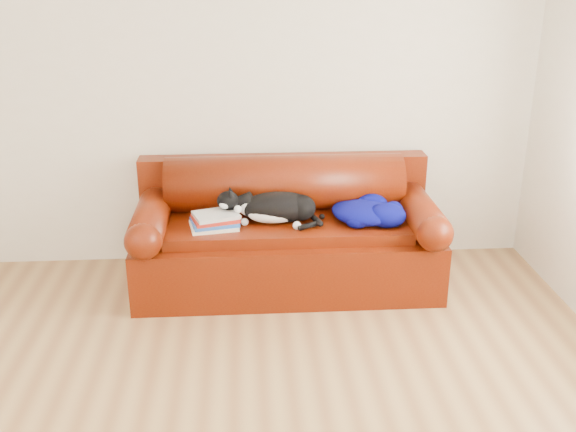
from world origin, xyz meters
name	(u,v)px	position (x,y,z in m)	size (l,w,h in m)	color
ground	(234,416)	(0.00, 0.00, 0.00)	(4.50, 4.50, 0.00)	brown
room_shell	(252,91)	(0.12, 0.02, 1.67)	(4.52, 4.02, 2.61)	beige
sofa_base	(287,253)	(0.37, 1.49, 0.24)	(2.10, 0.90, 0.50)	#3E0A02
sofa_back	(284,201)	(0.37, 1.74, 0.54)	(2.10, 1.01, 0.88)	#3E0A02
book_stack	(215,221)	(-0.12, 1.37, 0.55)	(0.35, 0.30, 0.10)	#EFE9CF
cat	(277,208)	(0.30, 1.44, 0.60)	(0.70, 0.37, 0.26)	black
blanket	(367,211)	(0.92, 1.42, 0.57)	(0.54, 0.51, 0.16)	#020549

